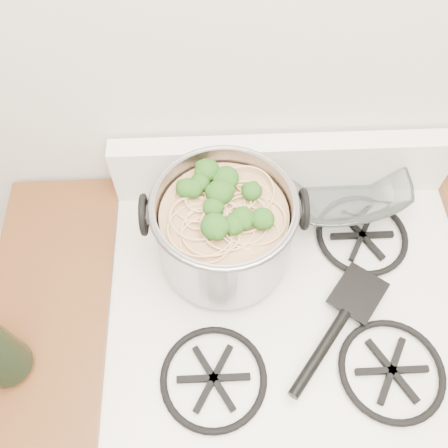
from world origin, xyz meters
TOP-DOWN VIEW (x-y plane):
  - gas_range at (0.00, 1.26)m, footprint 0.76×0.66m
  - counter_left at (-0.51, 1.26)m, footprint 0.25×0.65m
  - stock_pot at (-0.14, 1.38)m, footprint 0.32×0.29m
  - spatula at (0.13, 1.27)m, footprint 0.42×0.42m
  - glass_bowl at (0.13, 1.54)m, footprint 0.14×0.14m

SIDE VIEW (x-z plane):
  - gas_range at x=0.00m, z-range -0.03..0.90m
  - counter_left at x=-0.51m, z-range 0.00..0.92m
  - spatula at x=0.13m, z-range 0.92..0.95m
  - glass_bowl at x=0.13m, z-range 0.92..0.95m
  - stock_pot at x=-0.14m, z-range 0.92..1.11m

